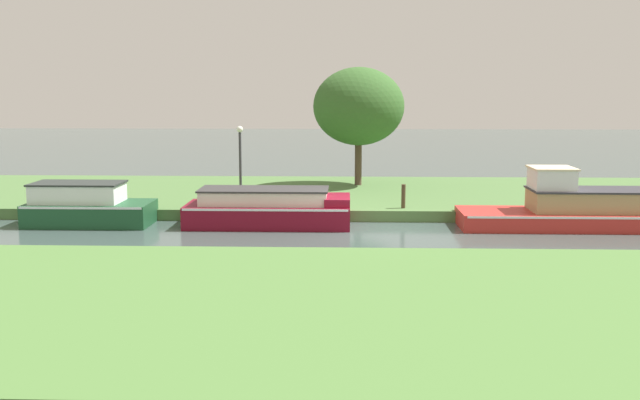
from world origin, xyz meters
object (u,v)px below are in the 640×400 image
at_px(mooring_post_far, 403,196).
at_px(forest_cruiser, 87,206).
at_px(lamp_post, 240,154).
at_px(willow_tree_left, 359,107).
at_px(maroon_barge, 269,209).
at_px(red_narrowboat, 608,210).
at_px(mooring_post_near, 586,199).

bearing_deg(mooring_post_far, forest_cruiser, -172.38).
relative_size(forest_cruiser, lamp_post, 1.47).
xyz_separation_m(lamp_post, mooring_post_far, (6.03, -1.37, -1.37)).
bearing_deg(forest_cruiser, willow_tree_left, 39.15).
relative_size(maroon_barge, mooring_post_far, 6.49).
distance_m(maroon_barge, forest_cruiser, 6.28).
xyz_separation_m(red_narrowboat, forest_cruiser, (-17.66, 0.00, 0.03)).
xyz_separation_m(forest_cruiser, mooring_post_far, (10.94, 1.46, 0.20)).
bearing_deg(lamp_post, mooring_post_near, -6.28).
bearing_deg(red_narrowboat, mooring_post_far, 167.72).
xyz_separation_m(willow_tree_left, lamp_post, (-4.51, -4.83, -1.65)).
relative_size(lamp_post, mooring_post_far, 3.33).
bearing_deg(willow_tree_left, forest_cruiser, -140.85).
xyz_separation_m(willow_tree_left, mooring_post_near, (7.98, -6.21, -3.09)).
bearing_deg(mooring_post_near, forest_cruiser, -175.19).
distance_m(red_narrowboat, lamp_post, 13.16).
bearing_deg(lamp_post, forest_cruiser, -149.97).
xyz_separation_m(maroon_barge, forest_cruiser, (-6.28, -0.00, 0.05)).
distance_m(willow_tree_left, lamp_post, 6.81).
bearing_deg(mooring_post_far, maroon_barge, -162.56).
bearing_deg(mooring_post_far, red_narrowboat, -12.28).
bearing_deg(maroon_barge, mooring_post_near, 7.50).
bearing_deg(lamp_post, red_narrowboat, -12.55).
bearing_deg(red_narrowboat, lamp_post, 167.45).
height_order(red_narrowboat, lamp_post, lamp_post).
bearing_deg(maroon_barge, mooring_post_far, 17.44).
bearing_deg(lamp_post, maroon_barge, -64.18).
bearing_deg(willow_tree_left, lamp_post, -133.04).
xyz_separation_m(lamp_post, mooring_post_near, (12.49, -1.37, -1.44)).
distance_m(maroon_barge, lamp_post, 3.54).
xyz_separation_m(forest_cruiser, mooring_post_near, (17.40, 1.46, 0.12)).
distance_m(willow_tree_left, mooring_post_far, 7.07).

